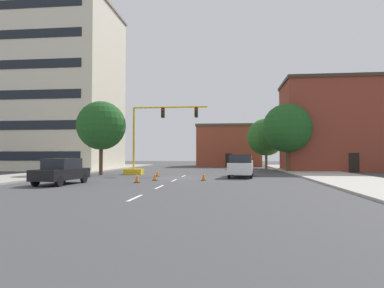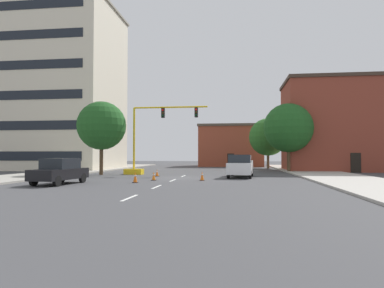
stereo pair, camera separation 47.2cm
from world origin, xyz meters
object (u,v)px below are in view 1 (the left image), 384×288
Objects in this scene: sedan_black_near_left at (61,171)px; traffic_signal_gantry at (144,153)px; traffic_cone_roadside_a at (203,176)px; traffic_cone_roadside_d at (155,176)px; traffic_cone_roadside_b at (137,177)px; tree_right_mid at (287,128)px; traffic_cone_roadside_c at (157,173)px; tree_right_far at (266,137)px; pickup_truck_white at (241,166)px; tree_left_near at (101,126)px.

traffic_signal_gantry is at bearing 78.03° from sedan_black_near_left.
traffic_cone_roadside_d is (-3.73, -0.28, -0.02)m from traffic_cone_roadside_a.
sedan_black_near_left reaches higher than traffic_cone_roadside_b.
tree_right_mid is 1.68× the size of sedan_black_near_left.
tree_right_mid is at bearing 51.51° from traffic_cone_roadside_b.
traffic_cone_roadside_b reaches higher than traffic_cone_roadside_d.
traffic_cone_roadside_a is at bearing -45.55° from traffic_cone_roadside_c.
traffic_signal_gantry reaches higher than traffic_cone_roadside_a.
traffic_signal_gantry is 12.85× the size of traffic_cone_roadside_c.
traffic_cone_roadside_d is (5.44, 4.22, -0.55)m from sedan_black_near_left.
traffic_cone_roadside_b is at bearing -113.20° from tree_right_far.
tree_right_mid is 9.99× the size of traffic_cone_roadside_b.
traffic_cone_roadside_b is at bearing -78.24° from traffic_signal_gantry.
traffic_cone_roadside_a is at bearing -124.80° from pickup_truck_white.
sedan_black_near_left is 6.78× the size of traffic_cone_roadside_d.
tree_left_near reaches higher than traffic_cone_roadside_d.
sedan_black_near_left is (-2.55, -12.03, -1.31)m from traffic_signal_gantry.
pickup_truck_white is 7.09× the size of traffic_cone_roadside_b.
tree_right_far reaches higher than traffic_cone_roadside_b.
sedan_black_near_left is at bearing -119.30° from tree_right_far.
sedan_black_near_left is at bearing -82.45° from tree_left_near.
tree_left_near is 1.31× the size of pickup_truck_white.
tree_left_near is at bearing 165.13° from traffic_cone_roadside_c.
traffic_cone_roadside_a reaches higher than traffic_cone_roadside_c.
tree_left_near is 9.29× the size of traffic_cone_roadside_b.
tree_right_mid is at bearing 21.20° from tree_left_near.
traffic_cone_roadside_b is at bearing -137.14° from pickup_truck_white.
tree_right_mid is (15.11, 6.16, 2.82)m from traffic_signal_gantry.
traffic_cone_roadside_d is at bearing -113.67° from tree_right_far.
tree_left_near reaches higher than pickup_truck_white.
tree_right_far is (17.83, 18.43, -0.29)m from tree_left_near.
pickup_truck_white is at bearing 55.20° from traffic_cone_roadside_a.
tree_right_mid is at bearing 22.19° from traffic_signal_gantry.
tree_right_far is at bearing 78.27° from pickup_truck_white.
traffic_cone_roadside_b is at bearing 21.60° from sedan_black_near_left.
tree_right_mid is 21.39m from traffic_cone_roadside_b.
sedan_black_near_left is (-12.16, -8.80, -0.09)m from pickup_truck_white.
tree_left_near is 10.61× the size of traffic_cone_roadside_d.
tree_left_near is at bearing -134.05° from tree_right_far.
pickup_truck_white is 8.51× the size of traffic_cone_roadside_c.
traffic_cone_roadside_b is at bearing -89.16° from traffic_cone_roadside_c.
traffic_signal_gantry is at bearing 110.30° from traffic_cone_roadside_d.
tree_left_near is 11.71m from traffic_cone_roadside_b.
tree_right_mid is 16.58m from traffic_cone_roadside_c.
tree_right_mid reaches higher than tree_right_far.
traffic_cone_roadside_d is at bearing -145.72° from pickup_truck_white.
traffic_signal_gantry is 10.56m from traffic_cone_roadside_b.
tree_right_far is 21.16m from pickup_truck_white.
tree_right_mid is at bearing 45.85° from sedan_black_near_left.
tree_left_near is 0.93× the size of tree_right_mid.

